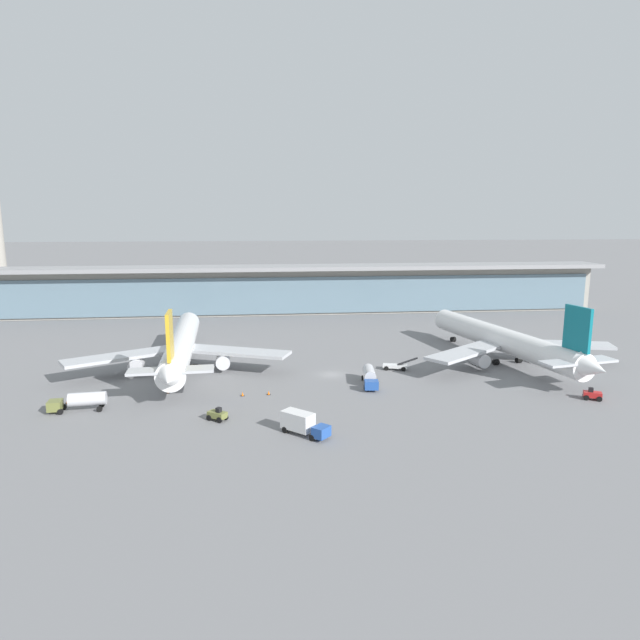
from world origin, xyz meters
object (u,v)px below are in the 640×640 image
Objects in this scene: airliner_left_stand at (181,346)px; safety_cone_delta at (168,391)px; service_truck_by_tail_red at (592,395)px; safety_cone_charlie at (243,394)px; service_truck_on_taxiway_blue at (302,423)px; service_truck_mid_apron_olive at (217,415)px; safety_cone_bravo at (78,401)px; service_truck_at_far_stand_olive at (80,401)px; safety_cone_echo at (67,402)px; airliner_centre_stand at (504,340)px; service_truck_near_nose_white at (396,366)px; safety_cone_alpha at (269,393)px; service_truck_under_wing_blue at (370,376)px.

safety_cone_delta is (-0.28, -15.66, -4.40)m from airliner_left_stand.
safety_cone_delta is at bearing 170.99° from service_truck_by_tail_red.
safety_cone_charlie and safety_cone_delta have the same top height.
safety_cone_charlie is at bearing 116.32° from service_truck_on_taxiway_blue.
service_truck_mid_apron_olive is 61.51m from service_truck_by_tail_red.
safety_cone_bravo is at bearing -165.32° from safety_cone_delta.
service_truck_at_far_stand_olive is 12.55× the size of safety_cone_echo.
airliner_centre_stand is 8.10× the size of service_truck_near_nose_white.
airliner_left_stand reaches higher than safety_cone_delta.
service_truck_at_far_stand_olive is 14.41m from safety_cone_delta.
service_truck_by_tail_red is 4.74× the size of safety_cone_alpha.
service_truck_at_far_stand_olive is at bearing -49.00° from safety_cone_echo.
safety_cone_charlie is at bearing 1.66° from safety_cone_echo.
service_truck_at_far_stand_olive is 5.24m from safety_cone_echo.
service_truck_on_taxiway_blue is (-21.16, -30.94, 0.88)m from service_truck_near_nose_white.
safety_cone_delta is 1.00× the size of safety_cone_echo.
service_truck_under_wing_blue is at bearing -22.76° from airliner_left_stand.
airliner_left_stand is 66.36m from airliner_centre_stand.
service_truck_by_tail_red is at bearing -5.15° from safety_cone_bravo.
safety_cone_alpha is at bearing 1.60° from safety_cone_bravo.
service_truck_by_tail_red is 0.48× the size of service_truck_on_taxiway_blue.
service_truck_under_wing_blue is at bearing 10.00° from service_truck_at_far_stand_olive.
safety_cone_bravo is at bearing 174.85° from service_truck_by_tail_red.
service_truck_on_taxiway_blue is (-44.90, -34.17, -3.02)m from airliner_centre_stand.
service_truck_under_wing_blue is (35.33, -14.83, -3.01)m from airliner_left_stand.
service_truck_on_taxiway_blue is (-49.23, -9.56, 0.82)m from service_truck_by_tail_red.
service_truck_mid_apron_olive is (-26.14, -14.89, -0.83)m from service_truck_under_wing_blue.
service_truck_on_taxiway_blue is at bearing -76.31° from safety_cone_alpha.
airliner_left_stand is at bearing 50.95° from safety_cone_echo.
service_truck_by_tail_red is 71.82m from safety_cone_delta.
airliner_left_stand is 75.69m from service_truck_by_tail_red.
safety_cone_echo is at bearing -129.05° from airliner_left_stand.
airliner_centre_stand is 79.86× the size of safety_cone_charlie.
service_truck_under_wing_blue is at bearing 57.26° from service_truck_on_taxiway_blue.
service_truck_on_taxiway_blue reaches higher than service_truck_under_wing_blue.
airliner_left_stand is 6.40× the size of service_truck_at_far_stand_olive.
service_truck_by_tail_red is (35.31, -12.08, -0.83)m from service_truck_under_wing_blue.
service_truck_under_wing_blue is 2.65× the size of service_truck_by_tail_red.
airliner_centre_stand is 68.08m from safety_cone_delta.
service_truck_by_tail_red is 4.74× the size of safety_cone_bravo.
service_truck_at_far_stand_olive reaches higher than safety_cone_delta.
airliner_centre_stand is 33.56m from service_truck_under_wing_blue.
airliner_centre_stand is 79.86× the size of safety_cone_alpha.
service_truck_mid_apron_olive is at bearing -124.68° from safety_cone_alpha.
service_truck_at_far_stand_olive is at bearing -165.11° from airliner_centre_stand.
airliner_left_stand is 43.11m from service_truck_near_nose_white.
airliner_centre_stand is at bearing 14.89° from service_truck_at_far_stand_olive.
safety_cone_alpha and safety_cone_charlie have the same top height.
service_truck_near_nose_white is (-23.75, -3.23, -3.90)m from airliner_centre_stand.
service_truck_on_taxiway_blue is at bearing -59.57° from airliner_left_stand.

